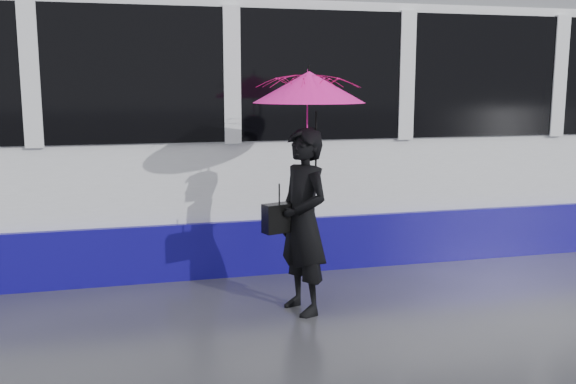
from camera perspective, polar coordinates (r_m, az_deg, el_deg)
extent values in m
plane|color=#2D2D32|center=(6.26, 5.20, -10.17)|extent=(90.00, 90.00, 0.00)
cube|color=#3F3D38|center=(7.88, 0.86, -5.90)|extent=(34.00, 0.07, 0.02)
cube|color=#3F3D38|center=(9.23, -1.48, -3.59)|extent=(34.00, 0.07, 0.02)
cube|color=white|center=(9.83, 20.72, 5.54)|extent=(24.00, 2.40, 2.95)
cube|color=#120A7A|center=(9.98, 20.31, -1.43)|extent=(24.00, 2.56, 0.62)
cube|color=black|center=(9.82, 20.95, 9.47)|extent=(23.00, 2.48, 1.40)
cube|color=slate|center=(9.88, 21.30, 15.13)|extent=(23.60, 2.20, 0.35)
imported|color=black|center=(5.90, 1.35, -2.64)|extent=(0.59, 0.72, 1.72)
imported|color=#DF1266|center=(5.79, 1.86, 6.65)|extent=(1.19, 1.20, 0.86)
cone|color=#DF1266|center=(5.78, 1.88, 9.31)|extent=(1.27, 1.27, 0.28)
cylinder|color=black|center=(5.79, 1.89, 10.91)|extent=(0.01, 0.01, 0.06)
cylinder|color=black|center=(5.86, 2.50, 3.51)|extent=(0.02, 0.02, 0.75)
cube|color=black|center=(5.86, -0.78, -2.32)|extent=(0.33, 0.22, 0.27)
cylinder|color=black|center=(5.82, -0.78, -0.17)|extent=(0.01, 0.01, 0.18)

